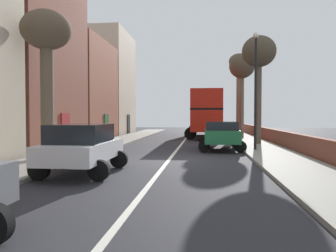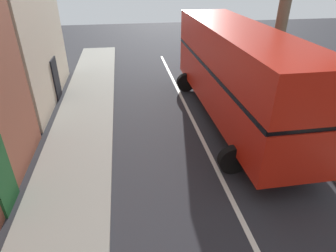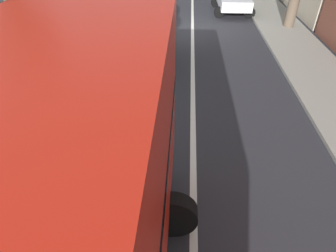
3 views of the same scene
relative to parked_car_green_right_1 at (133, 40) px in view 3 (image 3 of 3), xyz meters
The scene contains 6 objects.
ground_plane 5.20m from the parked_car_green_right_1, 119.22° to the right, with size 84.00×84.00×0.00m, color #28282D.
road_centre_line 5.20m from the parked_car_green_right_1, 119.22° to the right, with size 0.16×54.00×0.01m, color silver.
sidewalk_left 8.69m from the parked_car_green_right_1, 148.87° to the right, with size 2.60×60.00×0.12m, color gray.
sidewalk_right 5.15m from the parked_car_green_right_1, 61.76° to the right, with size 2.60×60.00×0.12m, color gray.
boundary_wall_right 5.98m from the parked_car_green_right_1, 48.52° to the right, with size 0.36×54.00×1.00m, color brown.
parked_car_green_right_1 is the anchor object (origin of this frame).
Camera 3 is at (0.29, 15.82, 5.08)m, focal length 30.50 mm.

